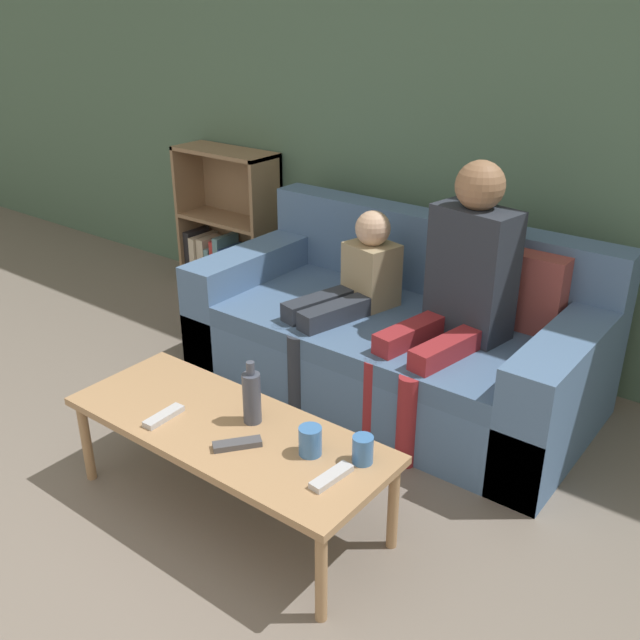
% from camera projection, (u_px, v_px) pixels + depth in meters
% --- Properties ---
extents(wall_back, '(12.00, 0.06, 2.60)m').
position_uv_depth(wall_back, '(491.00, 111.00, 3.48)').
color(wall_back, '#4C6B56').
rests_on(wall_back, ground_plane).
extents(couch, '(1.95, 0.96, 0.82)m').
position_uv_depth(couch, '(396.00, 338.00, 3.52)').
color(couch, '#4C6B93').
rests_on(couch, ground_plane).
extents(bookshelf, '(0.70, 0.28, 0.94)m').
position_uv_depth(bookshelf, '(231.00, 240.00, 4.70)').
color(bookshelf, '#8E7051').
rests_on(bookshelf, ground_plane).
extents(coffee_table, '(1.28, 0.50, 0.39)m').
position_uv_depth(coffee_table, '(227.00, 433.00, 2.63)').
color(coffee_table, '#A87F56').
rests_on(coffee_table, ground_plane).
extents(person_adult, '(0.43, 0.70, 1.20)m').
position_uv_depth(person_adult, '(460.00, 282.00, 3.08)').
color(person_adult, maroon).
rests_on(person_adult, ground_plane).
extents(person_child, '(0.37, 0.69, 0.89)m').
position_uv_depth(person_child, '(346.00, 294.00, 3.42)').
color(person_child, '#282D38').
rests_on(person_child, ground_plane).
extents(cup_near, '(0.07, 0.07, 0.10)m').
position_uv_depth(cup_near, '(363.00, 450.00, 2.39)').
color(cup_near, '#3D70B2').
rests_on(cup_near, coffee_table).
extents(cup_far, '(0.08, 0.08, 0.10)m').
position_uv_depth(cup_far, '(310.00, 441.00, 2.43)').
color(cup_far, '#3D70B2').
rests_on(cup_far, coffee_table).
extents(tv_remote_0, '(0.14, 0.16, 0.02)m').
position_uv_depth(tv_remote_0, '(237.00, 444.00, 2.48)').
color(tv_remote_0, '#47474C').
rests_on(tv_remote_0, coffee_table).
extents(tv_remote_1, '(0.05, 0.17, 0.02)m').
position_uv_depth(tv_remote_1, '(164.00, 416.00, 2.65)').
color(tv_remote_1, '#B7B7BC').
rests_on(tv_remote_1, coffee_table).
extents(tv_remote_2, '(0.06, 0.17, 0.02)m').
position_uv_depth(tv_remote_2, '(331.00, 477.00, 2.32)').
color(tv_remote_2, '#B7B7BC').
rests_on(tv_remote_2, coffee_table).
extents(bottle, '(0.07, 0.07, 0.25)m').
position_uv_depth(bottle, '(252.00, 397.00, 2.59)').
color(bottle, '#424756').
rests_on(bottle, coffee_table).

